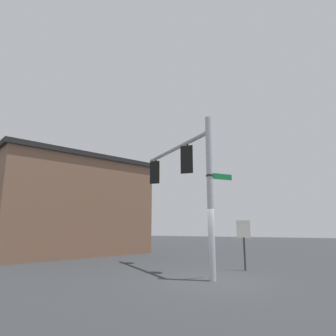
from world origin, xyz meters
TOP-DOWN VIEW (x-y plane):
  - ground_plane at (0.00, 0.00)m, footprint 80.00×80.00m
  - signal_pole at (0.00, 0.00)m, footprint 0.24×0.24m
  - mast_arm at (-2.03, 1.93)m, footprint 4.20×3.99m
  - traffic_light_nearest_pole at (-1.16, 1.12)m, footprint 0.54×0.49m
  - traffic_light_mid_inner at (-3.60, 3.43)m, footprint 0.54×0.49m
  - street_name_sign at (0.20, 0.21)m, footprint 0.86×0.91m
  - storefront_building at (-11.83, 6.24)m, footprint 12.14×12.71m
  - tree_by_storefront at (-15.74, 5.35)m, footprint 2.92×2.92m
  - historical_marker at (0.87, 2.77)m, footprint 0.60×0.08m

SIDE VIEW (x-z plane):
  - ground_plane at x=0.00m, z-range 0.00..0.00m
  - historical_marker at x=0.87m, z-range 0.34..2.47m
  - signal_pole at x=0.00m, z-range 0.00..6.06m
  - storefront_building at x=-11.83m, z-range 0.01..6.46m
  - street_name_sign at x=0.20m, z-range 3.64..3.86m
  - tree_by_storefront at x=-15.74m, z-range 1.40..7.19m
  - traffic_light_nearest_pole at x=-1.16m, z-range 4.03..5.34m
  - traffic_light_mid_inner at x=-3.60m, z-range 4.03..5.34m
  - mast_arm at x=-2.03m, z-range 5.38..5.58m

